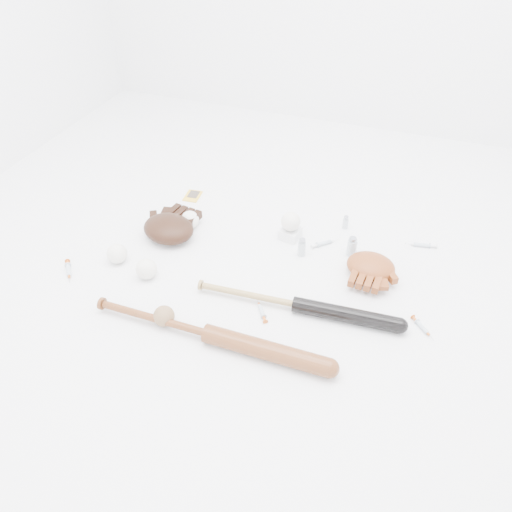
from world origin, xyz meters
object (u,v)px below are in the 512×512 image
(pedestal, at_px, (290,233))
(bat_wood, at_px, (208,334))
(bat_dark, at_px, (295,304))
(glove_dark, at_px, (169,228))

(pedestal, bearing_deg, bat_wood, -98.58)
(bat_dark, relative_size, glove_dark, 2.93)
(glove_dark, bearing_deg, bat_dark, -12.12)
(bat_wood, xyz_separation_m, pedestal, (0.10, 0.65, -0.01))
(bat_dark, xyz_separation_m, glove_dark, (-0.64, 0.23, 0.02))
(glove_dark, bearing_deg, bat_wood, -42.19)
(bat_dark, height_order, bat_wood, bat_wood)
(pedestal, bearing_deg, glove_dark, -160.31)
(bat_wood, height_order, glove_dark, glove_dark)
(bat_dark, bearing_deg, glove_dark, 156.14)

